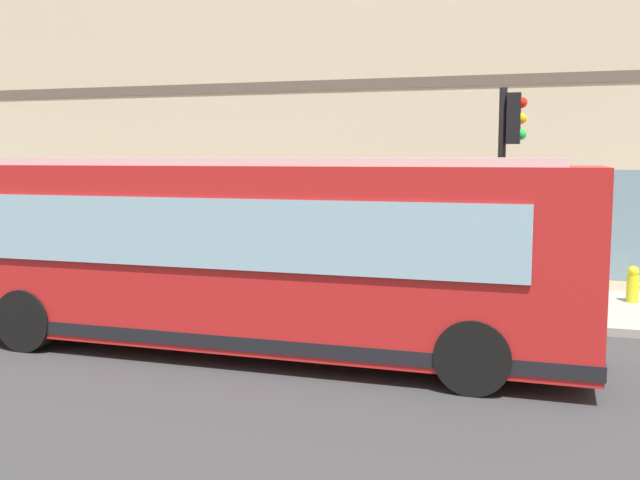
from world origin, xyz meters
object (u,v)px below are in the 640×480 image
Objects in this scene: traffic_light_near_corner at (508,159)px; fire_hydrant at (633,284)px; pedestrian_by_light_pole at (469,246)px; city_bus_nearside at (262,254)px; pedestrian_near_hydrant at (60,229)px; newspaper_vending_box at (59,260)px.

fire_hydrant is (2.18, -2.41, -2.53)m from traffic_light_near_corner.
traffic_light_near_corner is 2.28× the size of pedestrian_by_light_pole.
city_bus_nearside reaches higher than pedestrian_by_light_pole.
pedestrian_by_light_pole is (4.90, -2.72, -0.35)m from city_bus_nearside.
traffic_light_near_corner is at bearing -102.27° from pedestrian_near_hydrant.
city_bus_nearside is 4.90m from traffic_light_near_corner.
pedestrian_near_hydrant is (5.50, 7.88, -0.35)m from city_bus_nearside.
city_bus_nearside is at bearing 130.15° from traffic_light_near_corner.
newspaper_vending_box is (-0.99, 12.93, 0.09)m from fire_hydrant.
pedestrian_by_light_pole is at bearing 95.20° from fire_hydrant.
city_bus_nearside is 9.62m from pedestrian_near_hydrant.
traffic_light_near_corner is 2.29× the size of pedestrian_near_hydrant.
pedestrian_by_light_pole reaches higher than pedestrian_near_hydrant.
traffic_light_near_corner is at bearing -96.49° from newspaper_vending_box.
traffic_light_near_corner is at bearing -155.78° from pedestrian_by_light_pole.
pedestrian_by_light_pole reaches higher than newspaper_vending_box.
fire_hydrant is 0.82× the size of newspaper_vending_box.
city_bus_nearside is 2.42× the size of traffic_light_near_corner.
pedestrian_by_light_pole is at bearing -93.26° from pedestrian_near_hydrant.
traffic_light_near_corner reaches higher than newspaper_vending_box.
newspaper_vending_box is (4.20, 6.95, -0.95)m from city_bus_nearside.
traffic_light_near_corner is at bearing 132.18° from fire_hydrant.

